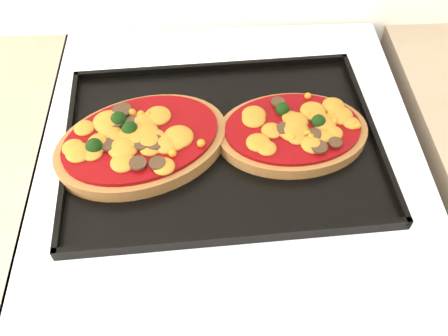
{
  "coord_description": "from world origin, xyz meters",
  "views": [
    {
      "loc": [
        -0.06,
        1.18,
        1.49
      ],
      "look_at": [
        -0.04,
        1.64,
        0.92
      ],
      "focal_mm": 40.0,
      "sensor_mm": 36.0,
      "label": 1
    }
  ],
  "objects_px": {
    "stove": "(228,274)",
    "pizza_right": "(293,131)",
    "pizza_left": "(142,141)",
    "baking_tray": "(222,142)"
  },
  "relations": [
    {
      "from": "stove",
      "to": "pizza_right",
      "type": "bearing_deg",
      "value": -4.42
    },
    {
      "from": "stove",
      "to": "pizza_left",
      "type": "xyz_separation_m",
      "value": [
        -0.13,
        -0.02,
        0.48
      ]
    },
    {
      "from": "pizza_right",
      "to": "stove",
      "type": "bearing_deg",
      "value": 175.58
    },
    {
      "from": "baking_tray",
      "to": "pizza_left",
      "type": "xyz_separation_m",
      "value": [
        -0.12,
        -0.01,
        0.02
      ]
    },
    {
      "from": "stove",
      "to": "pizza_left",
      "type": "height_order",
      "value": "pizza_left"
    },
    {
      "from": "stove",
      "to": "baking_tray",
      "type": "relative_size",
      "value": 1.92
    },
    {
      "from": "pizza_left",
      "to": "pizza_right",
      "type": "bearing_deg",
      "value": 2.98
    },
    {
      "from": "pizza_left",
      "to": "pizza_right",
      "type": "relative_size",
      "value": 1.14
    },
    {
      "from": "pizza_right",
      "to": "pizza_left",
      "type": "bearing_deg",
      "value": -177.02
    },
    {
      "from": "stove",
      "to": "baking_tray",
      "type": "height_order",
      "value": "baking_tray"
    }
  ]
}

